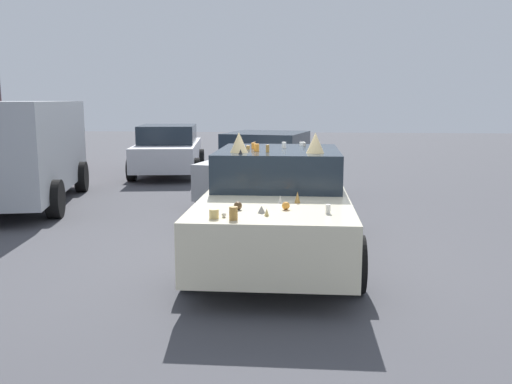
# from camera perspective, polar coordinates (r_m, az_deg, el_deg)

# --- Properties ---
(ground_plane) EXTENTS (60.00, 60.00, 0.00)m
(ground_plane) POSITION_cam_1_polar(r_m,az_deg,el_deg) (7.85, 2.19, -6.52)
(ground_plane) COLOR #47474C
(art_car_decorated) EXTENTS (4.70, 2.14, 1.75)m
(art_car_decorated) POSITION_cam_1_polar(r_m,az_deg,el_deg) (7.74, 2.25, -1.13)
(art_car_decorated) COLOR beige
(art_car_decorated) RESTS_ON ground
(parked_van_behind_left) EXTENTS (5.34, 3.06, 2.14)m
(parked_van_behind_left) POSITION_cam_1_polar(r_m,az_deg,el_deg) (12.40, -23.46, 4.27)
(parked_van_behind_left) COLOR #9EA3A8
(parked_van_behind_left) RESTS_ON ground
(parked_sedan_near_left) EXTENTS (4.18, 2.58, 1.47)m
(parked_sedan_near_left) POSITION_cam_1_polar(r_m,az_deg,el_deg) (11.99, 0.88, 2.64)
(parked_sedan_near_left) COLOR gray
(parked_sedan_near_left) RESTS_ON ground
(parked_sedan_near_right) EXTENTS (4.50, 2.39, 1.45)m
(parked_sedan_near_right) POSITION_cam_1_polar(r_m,az_deg,el_deg) (16.37, -9.06, 4.34)
(parked_sedan_near_right) COLOR silver
(parked_sedan_near_right) RESTS_ON ground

